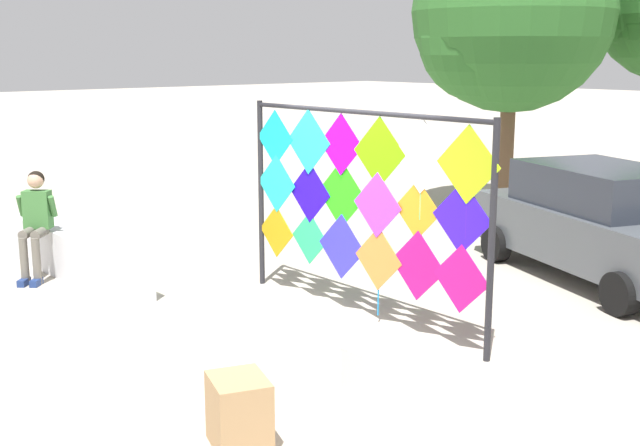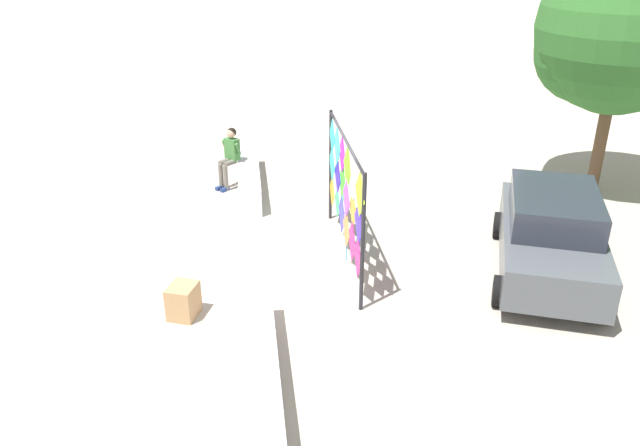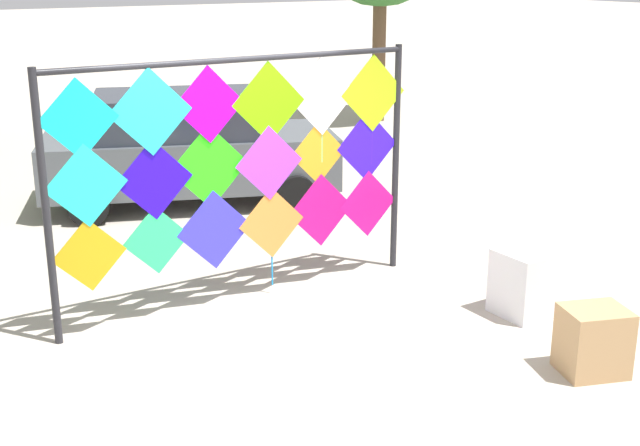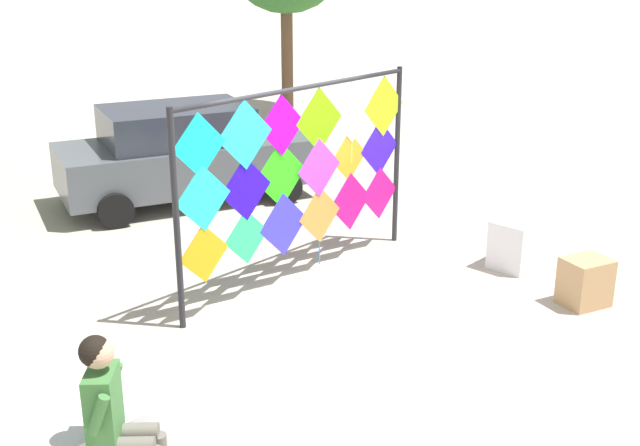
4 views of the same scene
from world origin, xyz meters
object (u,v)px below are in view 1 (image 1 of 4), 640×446
object	(u,v)px
kite_display_rack	(361,193)
seated_vendor	(35,217)
tree_far_right	(507,14)
parked_car	(605,223)
cardboard_box_large	(239,412)

from	to	relation	value
kite_display_rack	seated_vendor	world-z (taller)	kite_display_rack
tree_far_right	parked_car	bearing A→B (deg)	-36.67
parked_car	tree_far_right	xyz separation A→B (m)	(-3.91, 2.91, 2.99)
parked_car	cardboard_box_large	world-z (taller)	parked_car
kite_display_rack	seated_vendor	xyz separation A→B (m)	(-4.08, -2.19, -0.61)
seated_vendor	parked_car	world-z (taller)	parked_car
parked_car	cardboard_box_large	xyz separation A→B (m)	(0.69, -6.61, -0.51)
seated_vendor	tree_far_right	xyz separation A→B (m)	(1.16, 8.78, 2.91)
seated_vendor	cardboard_box_large	xyz separation A→B (m)	(5.77, -0.74, -0.59)
cardboard_box_large	tree_far_right	distance (m)	11.14
kite_display_rack	parked_car	xyz separation A→B (m)	(0.99, 3.67, -0.70)
seated_vendor	parked_car	xyz separation A→B (m)	(5.08, 5.87, -0.09)
parked_car	tree_far_right	size ratio (longest dim) A/B	0.76
kite_display_rack	cardboard_box_large	world-z (taller)	kite_display_rack
tree_far_right	kite_display_rack	bearing A→B (deg)	-66.10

